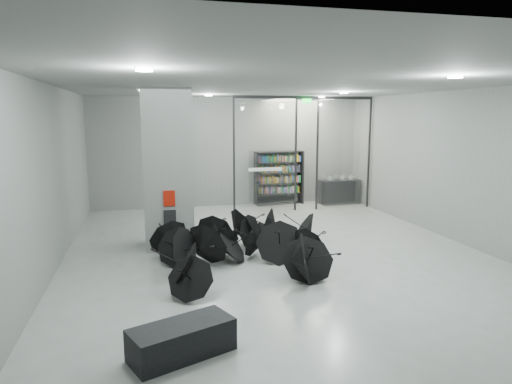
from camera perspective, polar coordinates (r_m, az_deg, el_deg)
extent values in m
plane|color=gray|center=(10.81, 3.46, -8.56)|extent=(14.00, 14.00, 0.00)
cube|color=gray|center=(10.30, 3.68, 13.11)|extent=(10.00, 14.00, 0.02)
cube|color=slate|center=(17.15, -3.36, 4.96)|extent=(10.00, 0.02, 4.00)
cube|color=slate|center=(10.10, -24.66, 0.97)|extent=(0.02, 14.00, 4.00)
cube|color=slate|center=(12.76, 25.57, 2.50)|extent=(0.02, 14.00, 4.00)
cube|color=slate|center=(11.91, -10.93, 2.82)|extent=(1.20, 1.20, 4.00)
cube|color=#A50A07|center=(11.39, -10.68, -0.77)|extent=(0.28, 0.04, 0.38)
cube|color=black|center=(11.49, -10.60, -3.23)|extent=(0.30, 0.03, 0.42)
cube|color=#0CE533|center=(16.08, 6.30, 11.11)|extent=(0.30, 0.06, 0.15)
cube|color=silver|center=(15.90, 1.17, 4.62)|extent=(2.20, 0.02, 3.95)
cube|color=silver|center=(16.87, 10.77, 4.73)|extent=(2.00, 0.02, 3.95)
cube|color=black|center=(15.66, -2.74, 4.53)|extent=(0.06, 0.06, 4.00)
cube|color=black|center=(16.22, 4.94, 4.68)|extent=(0.06, 0.06, 4.00)
cube|color=black|center=(16.49, 7.59, 4.71)|extent=(0.06, 0.06, 4.00)
cube|color=black|center=(17.31, 13.80, 4.74)|extent=(0.06, 0.06, 4.00)
cube|color=black|center=(16.27, 6.06, 11.55)|extent=(5.00, 0.08, 0.10)
cube|color=black|center=(6.86, -9.14, -17.59)|extent=(1.58, 1.13, 0.47)
cube|color=black|center=(17.91, 10.24, 0.05)|extent=(1.57, 0.73, 0.92)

